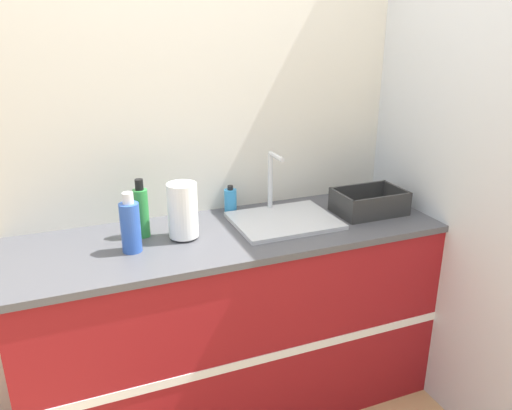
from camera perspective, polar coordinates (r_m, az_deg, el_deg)
The scene contains 9 objects.
wall_back at distance 2.40m, azimuth -5.51°, elevation 8.09°, with size 4.28×0.06×2.60m.
wall_right at distance 2.57m, azimuth 18.11°, elevation 7.98°, with size 0.06×2.59×2.60m.
counter_cabinet at distance 2.43m, azimuth -2.58°, elevation -13.09°, with size 1.90×0.62×0.93m.
sink at distance 2.31m, azimuth 3.15°, elevation -1.46°, with size 0.46×0.37×0.30m.
paper_towel_roll at distance 2.12m, azimuth -8.36°, elevation -0.66°, with size 0.13×0.13×0.24m.
dish_rack at distance 2.48m, azimuth 12.78°, elevation 0.05°, with size 0.33×0.22×0.11m.
bottle_green at distance 2.18m, azimuth -12.97°, elevation -0.73°, with size 0.06×0.06×0.26m.
bottle_blue at distance 2.04m, azimuth -14.16°, elevation -2.33°, with size 0.08×0.08×0.25m.
soap_dispenser at distance 2.42m, azimuth -2.94°, elevation 0.53°, with size 0.06×0.06×0.13m.
Camera 1 is at (-0.66, -1.63, 1.79)m, focal length 35.00 mm.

